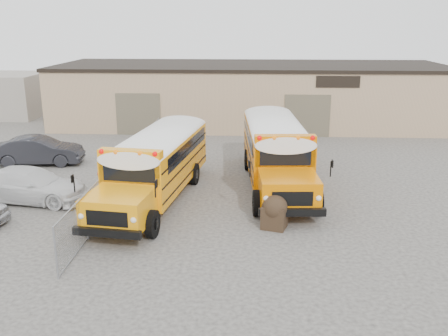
# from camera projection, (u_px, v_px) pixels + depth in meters

# --- Properties ---
(ground) EXTENTS (120.00, 120.00, 0.00)m
(ground) POSITION_uv_depth(u_px,v_px,m) (248.00, 213.00, 21.33)
(ground) COLOR #3C3A37
(ground) RESTS_ON ground
(warehouse) EXTENTS (30.20, 10.20, 4.67)m
(warehouse) POSITION_uv_depth(u_px,v_px,m) (251.00, 93.00, 39.81)
(warehouse) COLOR #9D7E61
(warehouse) RESTS_ON ground
(chainlink_fence) EXTENTS (0.07, 18.07, 1.81)m
(chainlink_fence) POSITION_uv_depth(u_px,v_px,m) (126.00, 171.00, 24.26)
(chainlink_fence) COLOR gray
(chainlink_fence) RESTS_ON ground
(school_bus_left) EXTENTS (3.98, 10.83, 3.10)m
(school_bus_left) POSITION_uv_depth(u_px,v_px,m) (191.00, 131.00, 28.86)
(school_bus_left) COLOR orange
(school_bus_left) RESTS_ON ground
(school_bus_right) EXTENTS (3.46, 11.15, 3.22)m
(school_bus_right) POSITION_uv_depth(u_px,v_px,m) (264.00, 121.00, 31.33)
(school_bus_right) COLOR orange
(school_bus_right) RESTS_ON ground
(tarp_bundle) EXTENTS (1.12, 1.06, 1.38)m
(tarp_bundle) POSITION_uv_depth(u_px,v_px,m) (274.00, 211.00, 19.63)
(tarp_bundle) COLOR black
(tarp_bundle) RESTS_ON ground
(car_white) EXTENTS (5.49, 2.81, 1.53)m
(car_white) POSITION_uv_depth(u_px,v_px,m) (30.00, 185.00, 22.59)
(car_white) COLOR silver
(car_white) RESTS_ON ground
(car_dark) EXTENTS (5.06, 2.25, 1.62)m
(car_dark) POSITION_uv_depth(u_px,v_px,m) (39.00, 151.00, 28.43)
(car_dark) COLOR black
(car_dark) RESTS_ON ground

